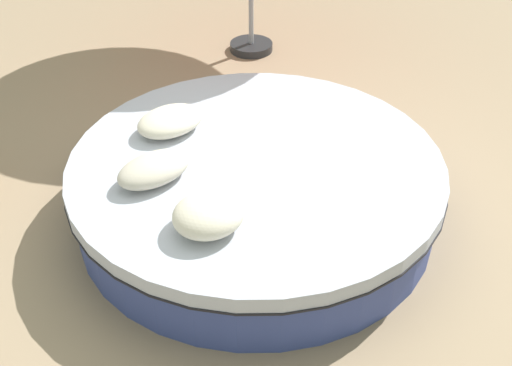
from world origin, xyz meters
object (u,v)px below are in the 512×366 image
(throw_pillow_1, at_px, (154,169))
(throw_pillow_2, at_px, (208,214))
(round_bed, at_px, (256,188))
(throw_pillow_0, at_px, (170,121))

(throw_pillow_1, xyz_separation_m, throw_pillow_2, (0.02, 0.60, 0.02))
(round_bed, relative_size, throw_pillow_0, 5.12)
(round_bed, relative_size, throw_pillow_2, 5.87)
(round_bed, bearing_deg, throw_pillow_2, 28.16)
(throw_pillow_0, bearing_deg, throw_pillow_1, 45.81)
(throw_pillow_1, bearing_deg, round_bed, 158.18)
(throw_pillow_1, distance_m, throw_pillow_2, 0.60)
(throw_pillow_2, bearing_deg, throw_pillow_0, -112.69)
(round_bed, distance_m, throw_pillow_0, 0.78)
(round_bed, xyz_separation_m, throw_pillow_1, (0.64, -0.25, 0.31))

